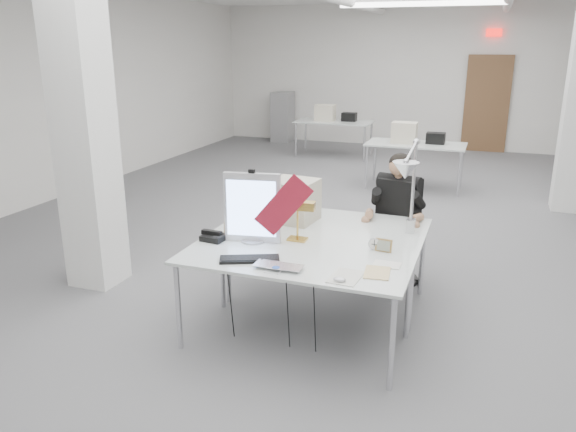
{
  "coord_description": "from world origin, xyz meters",
  "views": [
    {
      "loc": [
        1.33,
        -6.36,
        2.35
      ],
      "look_at": [
        -0.24,
        -2.0,
        0.91
      ],
      "focal_mm": 35.0,
      "sensor_mm": 36.0,
      "label": 1
    }
  ],
  "objects_px": {
    "monitor": "(252,208)",
    "laptop": "(276,269)",
    "seated_person": "(398,198)",
    "beige_monitor": "(293,200)",
    "desk_main": "(296,258)",
    "architect_lamp": "(409,191)",
    "bankers_lamp": "(298,220)",
    "desk_phone": "(214,237)",
    "office_chair": "(397,228)"
  },
  "relations": [
    {
      "from": "architect_lamp",
      "to": "beige_monitor",
      "type": "bearing_deg",
      "value": -171.39
    },
    {
      "from": "seated_person",
      "to": "monitor",
      "type": "relative_size",
      "value": 1.38
    },
    {
      "from": "office_chair",
      "to": "laptop",
      "type": "distance_m",
      "value": 1.94
    },
    {
      "from": "office_chair",
      "to": "beige_monitor",
      "type": "bearing_deg",
      "value": -130.57
    },
    {
      "from": "bankers_lamp",
      "to": "beige_monitor",
      "type": "xyz_separation_m",
      "value": [
        -0.22,
        0.51,
        0.02
      ]
    },
    {
      "from": "bankers_lamp",
      "to": "monitor",
      "type": "bearing_deg",
      "value": -161.67
    },
    {
      "from": "desk_main",
      "to": "desk_phone",
      "type": "relative_size",
      "value": 9.51
    },
    {
      "from": "bankers_lamp",
      "to": "beige_monitor",
      "type": "relative_size",
      "value": 0.87
    },
    {
      "from": "desk_main",
      "to": "office_chair",
      "type": "relative_size",
      "value": 1.56
    },
    {
      "from": "office_chair",
      "to": "monitor",
      "type": "height_order",
      "value": "monitor"
    },
    {
      "from": "seated_person",
      "to": "monitor",
      "type": "distance_m",
      "value": 1.61
    },
    {
      "from": "office_chair",
      "to": "bankers_lamp",
      "type": "xyz_separation_m",
      "value": [
        -0.66,
        -1.15,
        0.36
      ]
    },
    {
      "from": "laptop",
      "to": "beige_monitor",
      "type": "xyz_separation_m",
      "value": [
        -0.29,
        1.2,
        0.18
      ]
    },
    {
      "from": "office_chair",
      "to": "beige_monitor",
      "type": "xyz_separation_m",
      "value": [
        -0.88,
        -0.64,
        0.37
      ]
    },
    {
      "from": "laptop",
      "to": "seated_person",
      "type": "bearing_deg",
      "value": 70.77
    },
    {
      "from": "office_chair",
      "to": "monitor",
      "type": "relative_size",
      "value": 1.96
    },
    {
      "from": "laptop",
      "to": "monitor",
      "type": "bearing_deg",
      "value": 126.42
    },
    {
      "from": "beige_monitor",
      "to": "desk_phone",
      "type": "bearing_deg",
      "value": -114.04
    },
    {
      "from": "monitor",
      "to": "beige_monitor",
      "type": "height_order",
      "value": "monitor"
    },
    {
      "from": "monitor",
      "to": "beige_monitor",
      "type": "distance_m",
      "value": 0.68
    },
    {
      "from": "monitor",
      "to": "desk_phone",
      "type": "xyz_separation_m",
      "value": [
        -0.32,
        -0.09,
        -0.27
      ]
    },
    {
      "from": "desk_main",
      "to": "laptop",
      "type": "height_order",
      "value": "laptop"
    },
    {
      "from": "monitor",
      "to": "bankers_lamp",
      "type": "xyz_separation_m",
      "value": [
        0.34,
        0.16,
        -0.12
      ]
    },
    {
      "from": "architect_lamp",
      "to": "seated_person",
      "type": "bearing_deg",
      "value": 124.58
    },
    {
      "from": "desk_phone",
      "to": "seated_person",
      "type": "bearing_deg",
      "value": 51.8
    },
    {
      "from": "desk_main",
      "to": "architect_lamp",
      "type": "relative_size",
      "value": 2.07
    },
    {
      "from": "monitor",
      "to": "laptop",
      "type": "distance_m",
      "value": 0.73
    },
    {
      "from": "monitor",
      "to": "architect_lamp",
      "type": "relative_size",
      "value": 0.68
    },
    {
      "from": "monitor",
      "to": "desk_phone",
      "type": "bearing_deg",
      "value": -175.08
    },
    {
      "from": "laptop",
      "to": "architect_lamp",
      "type": "height_order",
      "value": "architect_lamp"
    },
    {
      "from": "monitor",
      "to": "laptop",
      "type": "relative_size",
      "value": 1.6
    },
    {
      "from": "desk_main",
      "to": "architect_lamp",
      "type": "height_order",
      "value": "architect_lamp"
    },
    {
      "from": "desk_main",
      "to": "architect_lamp",
      "type": "distance_m",
      "value": 1.09
    },
    {
      "from": "monitor",
      "to": "seated_person",
      "type": "bearing_deg",
      "value": 41.4
    },
    {
      "from": "desk_main",
      "to": "laptop",
      "type": "bearing_deg",
      "value": -96.7
    },
    {
      "from": "seated_person",
      "to": "bankers_lamp",
      "type": "relative_size",
      "value": 2.29
    },
    {
      "from": "bankers_lamp",
      "to": "laptop",
      "type": "bearing_deg",
      "value": -90.43
    },
    {
      "from": "seated_person",
      "to": "beige_monitor",
      "type": "relative_size",
      "value": 1.98
    },
    {
      "from": "office_chair",
      "to": "bankers_lamp",
      "type": "relative_size",
      "value": 3.26
    },
    {
      "from": "architect_lamp",
      "to": "bankers_lamp",
      "type": "bearing_deg",
      "value": -141.71
    },
    {
      "from": "architect_lamp",
      "to": "laptop",
      "type": "bearing_deg",
      "value": -108.84
    },
    {
      "from": "desk_main",
      "to": "architect_lamp",
      "type": "xyz_separation_m",
      "value": [
        0.76,
        0.65,
        0.45
      ]
    },
    {
      "from": "seated_person",
      "to": "beige_monitor",
      "type": "xyz_separation_m",
      "value": [
        -0.88,
        -0.59,
        0.05
      ]
    },
    {
      "from": "desk_main",
      "to": "office_chair",
      "type": "bearing_deg",
      "value": 70.01
    },
    {
      "from": "desk_main",
      "to": "bankers_lamp",
      "type": "bearing_deg",
      "value": 106.68
    },
    {
      "from": "seated_person",
      "to": "beige_monitor",
      "type": "height_order",
      "value": "seated_person"
    },
    {
      "from": "desk_main",
      "to": "office_chair",
      "type": "xyz_separation_m",
      "value": [
        0.55,
        1.51,
        -0.17
      ]
    },
    {
      "from": "monitor",
      "to": "beige_monitor",
      "type": "bearing_deg",
      "value": 69.29
    },
    {
      "from": "seated_person",
      "to": "desk_phone",
      "type": "relative_size",
      "value": 4.27
    },
    {
      "from": "desk_main",
      "to": "beige_monitor",
      "type": "xyz_separation_m",
      "value": [
        -0.32,
        0.87,
        0.21
      ]
    }
  ]
}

